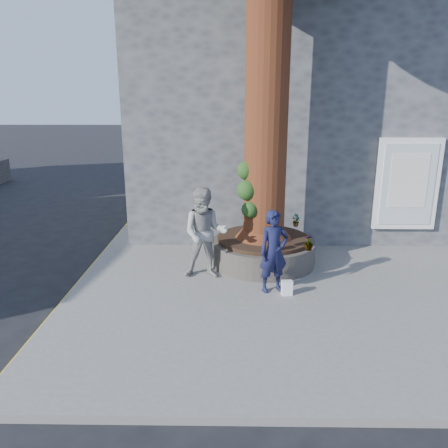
{
  "coord_description": "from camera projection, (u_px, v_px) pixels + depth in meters",
  "views": [
    {
      "loc": [
        0.07,
        -7.23,
        3.65
      ],
      "look_at": [
        -0.06,
        1.19,
        1.25
      ],
      "focal_mm": 35.0,
      "sensor_mm": 36.0,
      "label": 1
    }
  ],
  "objects": [
    {
      "name": "plant_b",
      "position": [
        276.0,
        240.0,
        8.79
      ],
      "size": [
        0.29,
        0.29,
        0.42
      ],
      "primitive_type": "imported",
      "rotation": [
        0.0,
        0.0,
        1.92
      ],
      "color": "gray",
      "rests_on": "planter"
    },
    {
      "name": "man",
      "position": [
        274.0,
        252.0,
        8.17
      ],
      "size": [
        0.67,
        0.56,
        1.58
      ],
      "primitive_type": "imported",
      "rotation": [
        0.0,
        0.0,
        0.35
      ],
      "color": "#131635",
      "rests_on": "pavement"
    },
    {
      "name": "shopping_bag",
      "position": [
        287.0,
        288.0,
        8.17
      ],
      "size": [
        0.21,
        0.14,
        0.28
      ],
      "primitive_type": "cube",
      "rotation": [
        0.0,
        0.0,
        0.1
      ],
      "color": "white",
      "rests_on": "pavement"
    },
    {
      "name": "plant_a",
      "position": [
        296.0,
        220.0,
        10.43
      ],
      "size": [
        0.2,
        0.21,
        0.33
      ],
      "primitive_type": "imported",
      "rotation": [
        0.0,
        0.0,
        0.9
      ],
      "color": "gray",
      "rests_on": "planter"
    },
    {
      "name": "yellow_line",
      "position": [
        78.0,
        284.0,
        8.96
      ],
      "size": [
        0.1,
        30.0,
        0.01
      ],
      "primitive_type": "cube",
      "color": "yellow",
      "rests_on": "ground"
    },
    {
      "name": "ground",
      "position": [
        226.0,
        308.0,
        7.95
      ],
      "size": [
        120.0,
        120.0,
        0.0
      ],
      "primitive_type": "plane",
      "color": "black",
      "rests_on": "ground"
    },
    {
      "name": "stone_shop",
      "position": [
        307.0,
        116.0,
        13.97
      ],
      "size": [
        10.3,
        8.3,
        6.3
      ],
      "color": "#484B4D",
      "rests_on": "ground"
    },
    {
      "name": "plant_c",
      "position": [
        309.0,
        243.0,
        8.79
      ],
      "size": [
        0.2,
        0.2,
        0.32
      ],
      "primitive_type": "imported",
      "rotation": [
        0.0,
        0.0,
        3.25
      ],
      "color": "gray",
      "rests_on": "planter"
    },
    {
      "name": "planter",
      "position": [
        263.0,
        250.0,
        9.75
      ],
      "size": [
        2.3,
        2.3,
        0.6
      ],
      "color": "black",
      "rests_on": "pavement"
    },
    {
      "name": "plant_d",
      "position": [
        296.0,
        221.0,
        10.44
      ],
      "size": [
        0.27,
        0.29,
        0.26
      ],
      "primitive_type": "imported",
      "rotation": [
        0.0,
        0.0,
        5.03
      ],
      "color": "gray",
      "rests_on": "planter"
    },
    {
      "name": "pavement",
      "position": [
        300.0,
        283.0,
        8.88
      ],
      "size": [
        9.0,
        8.0,
        0.12
      ],
      "primitive_type": "cube",
      "color": "slate",
      "rests_on": "ground"
    },
    {
      "name": "woman",
      "position": [
        205.0,
        233.0,
        8.78
      ],
      "size": [
        0.92,
        0.72,
        1.88
      ],
      "primitive_type": "imported",
      "rotation": [
        0.0,
        0.0,
        -0.01
      ],
      "color": "#9A9994",
      "rests_on": "pavement"
    }
  ]
}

